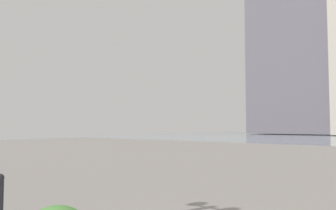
% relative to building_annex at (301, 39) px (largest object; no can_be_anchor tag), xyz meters
% --- Properties ---
extents(building_annex, '(17.55, 12.61, 38.95)m').
position_rel_building_annex_xyz_m(building_annex, '(0.00, 0.00, 0.00)').
color(building_annex, '#5B5660').
rests_on(building_annex, ground).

